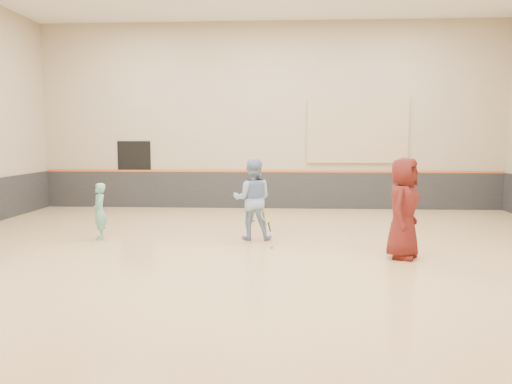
# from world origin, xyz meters

# --- Properties ---
(room) EXTENTS (15.04, 12.04, 6.22)m
(room) POSITION_xyz_m (0.00, 0.00, 0.81)
(room) COLOR tan
(room) RESTS_ON ground
(wainscot_back) EXTENTS (14.90, 0.04, 1.20)m
(wainscot_back) POSITION_xyz_m (0.00, 5.97, 0.60)
(wainscot_back) COLOR #232326
(wainscot_back) RESTS_ON floor
(accent_stripe) EXTENTS (14.90, 0.03, 0.06)m
(accent_stripe) POSITION_xyz_m (0.00, 5.96, 1.22)
(accent_stripe) COLOR #D85914
(accent_stripe) RESTS_ON wall_back
(acoustic_panel) EXTENTS (3.20, 0.08, 2.00)m
(acoustic_panel) POSITION_xyz_m (2.80, 5.95, 2.50)
(acoustic_panel) COLOR tan
(acoustic_panel) RESTS_ON wall_back
(doorway) EXTENTS (1.10, 0.05, 2.20)m
(doorway) POSITION_xyz_m (-4.50, 5.98, 1.10)
(doorway) COLOR black
(doorway) RESTS_ON floor
(girl) EXTENTS (0.45, 0.55, 1.29)m
(girl) POSITION_xyz_m (-3.74, 0.76, 0.65)
(girl) COLOR #69B6A3
(girl) RESTS_ON floor
(instructor) EXTENTS (0.90, 0.70, 1.84)m
(instructor) POSITION_xyz_m (-0.25, 0.96, 0.92)
(instructor) COLOR #839FCB
(instructor) RESTS_ON floor
(young_man) EXTENTS (0.99, 1.13, 1.94)m
(young_man) POSITION_xyz_m (2.75, -0.67, 0.97)
(young_man) COLOR #581814
(young_man) RESTS_ON floor
(held_racket) EXTENTS (0.32, 0.32, 0.58)m
(held_racket) POSITION_xyz_m (0.07, 0.73, 0.60)
(held_racket) COLOR #CCD32E
(held_racket) RESTS_ON instructor
(spare_racket) EXTENTS (0.71, 0.71, 0.16)m
(spare_racket) POSITION_xyz_m (-0.53, 3.31, 0.08)
(spare_racket) COLOR #B5CF2D
(spare_racket) RESTS_ON floor
(ball_under_racket) EXTENTS (0.07, 0.07, 0.07)m
(ball_under_racket) POSITION_xyz_m (0.21, -0.01, 0.03)
(ball_under_racket) COLOR #B7CD2F
(ball_under_racket) RESTS_ON floor
(ball_in_hand) EXTENTS (0.07, 0.07, 0.07)m
(ball_in_hand) POSITION_xyz_m (2.84, -0.77, 1.21)
(ball_in_hand) COLOR #CBE836
(ball_in_hand) RESTS_ON young_man
(ball_beside_spare) EXTENTS (0.07, 0.07, 0.07)m
(ball_beside_spare) POSITION_xyz_m (0.08, 3.16, 0.03)
(ball_beside_spare) COLOR #AFC72E
(ball_beside_spare) RESTS_ON floor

